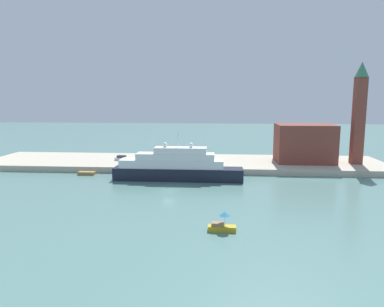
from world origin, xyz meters
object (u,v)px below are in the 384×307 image
object	(u,v)px
large_yacht	(176,167)
mooring_bollard	(187,166)
bell_tower	(359,110)
person_figure	(136,161)
small_motorboat	(222,224)
work_barge	(87,173)
parked_car	(122,158)
harbor_building	(304,143)

from	to	relation	value
large_yacht	mooring_bollard	size ratio (longest dim) A/B	35.28
large_yacht	mooring_bollard	distance (m)	7.47
bell_tower	person_figure	size ratio (longest dim) A/B	15.18
small_motorboat	work_barge	size ratio (longest dim) A/B	0.97
bell_tower	mooring_bollard	bearing A→B (deg)	-168.27
parked_car	work_barge	bearing A→B (deg)	-113.06
large_yacht	small_motorboat	world-z (taller)	large_yacht
small_motorboat	harbor_building	xyz separation A→B (m)	(22.50, 49.47, 5.71)
large_yacht	bell_tower	distance (m)	50.58
work_barge	parked_car	world-z (taller)	parked_car
work_barge	person_figure	size ratio (longest dim) A/B	2.37
bell_tower	small_motorboat	bearing A→B (deg)	-126.68
small_motorboat	large_yacht	bearing A→B (deg)	108.27
work_barge	mooring_bollard	bearing A→B (deg)	7.51
large_yacht	work_barge	distance (m)	23.35
person_figure	mooring_bollard	world-z (taller)	person_figure
small_motorboat	person_figure	distance (m)	48.87
large_yacht	harbor_building	world-z (taller)	harbor_building
person_figure	mooring_bollard	distance (m)	14.78
large_yacht	parked_car	distance (m)	24.14
bell_tower	harbor_building	bearing A→B (deg)	173.36
person_figure	mooring_bollard	bearing A→B (deg)	-17.86
mooring_bollard	small_motorboat	bearing A→B (deg)	-77.51
parked_car	mooring_bollard	size ratio (longest dim) A/B	4.76
harbor_building	bell_tower	xyz separation A→B (m)	(13.20, -1.54, 9.16)
harbor_building	mooring_bollard	world-z (taller)	harbor_building
small_motorboat	mooring_bollard	size ratio (longest dim) A/B	4.74
person_figure	bell_tower	bearing A→B (deg)	4.57
small_motorboat	mooring_bollard	bearing A→B (deg)	102.49
large_yacht	parked_car	size ratio (longest dim) A/B	7.42
person_figure	mooring_bollard	size ratio (longest dim) A/B	2.07
harbor_building	parked_car	world-z (taller)	harbor_building
work_barge	harbor_building	size ratio (longest dim) A/B	0.27
parked_car	mooring_bollard	bearing A→B (deg)	-26.30
mooring_bollard	work_barge	bearing A→B (deg)	-172.49
bell_tower	parked_car	distance (m)	65.02
work_barge	bell_tower	world-z (taller)	bell_tower
work_barge	bell_tower	bearing A→B (deg)	10.23
large_yacht	bell_tower	size ratio (longest dim) A/B	1.12
harbor_building	parked_car	distance (m)	50.57
harbor_building	bell_tower	distance (m)	16.14
bell_tower	person_figure	world-z (taller)	bell_tower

